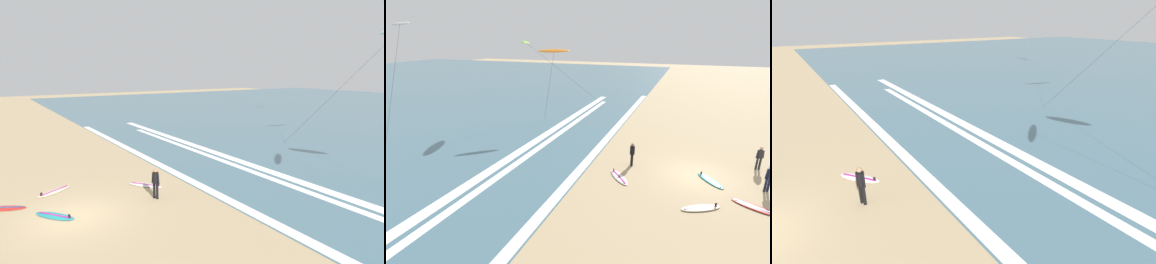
# 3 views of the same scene
# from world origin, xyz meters

# --- Properties ---
(wave_foam_shoreline) EXTENTS (48.63, 0.61, 0.01)m
(wave_foam_shoreline) POSITION_xyz_m (0.02, 7.13, 0.01)
(wave_foam_shoreline) COLOR white
(wave_foam_shoreline) RESTS_ON ocean_surface
(wave_foam_mid_break) EXTENTS (37.60, 0.54, 0.01)m
(wave_foam_mid_break) POSITION_xyz_m (-0.34, 11.51, 0.01)
(wave_foam_mid_break) COLOR white
(wave_foam_mid_break) RESTS_ON ocean_surface
(wave_foam_outer_break) EXTENTS (45.91, 0.76, 0.01)m
(wave_foam_outer_break) POSITION_xyz_m (-1.41, 12.50, 0.01)
(wave_foam_outer_break) COLOR white
(wave_foam_outer_break) RESTS_ON ocean_surface
(surfer_mid_group) EXTENTS (0.50, 0.32, 1.60)m
(surfer_mid_group) POSITION_xyz_m (0.02, 4.13, 0.96)
(surfer_mid_group) COLOR black
(surfer_mid_group) RESTS_ON ground
(surfboard_right_spare) EXTENTS (2.02, 1.76, 0.25)m
(surfboard_right_spare) POSITION_xyz_m (-2.03, 4.49, 0.05)
(surfboard_right_spare) COLOR silver
(surfboard_right_spare) RESTS_ON ground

